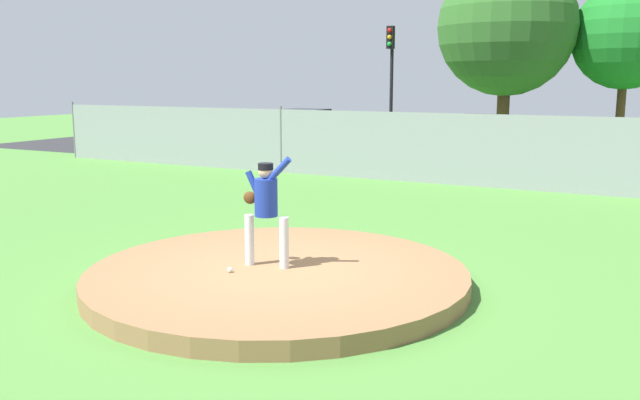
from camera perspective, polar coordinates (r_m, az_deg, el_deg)
name	(u,v)px	position (r m, az deg, el deg)	size (l,w,h in m)	color
ground_plane	(420,211)	(14.79, 8.46, -0.96)	(80.00, 80.00, 0.00)	#4C8438
asphalt_strip	(505,167)	(22.90, 15.45, 2.72)	(44.00, 7.00, 0.01)	#2B2B2D
pitchers_mound	(278,276)	(9.44, -3.62, -6.50)	(5.29, 5.29, 0.24)	olive
pitcher_youth	(265,203)	(9.33, -4.65, -0.28)	(0.80, 0.32, 1.57)	silver
baseball	(230,270)	(9.27, -7.66, -5.88)	(0.07, 0.07, 0.07)	white
chainlink_fence	(470,150)	(18.44, 12.62, 4.15)	(29.47, 0.07, 2.04)	gray
parked_car_silver	(297,133)	(25.94, -2.00, 5.71)	(1.97, 4.84, 1.71)	#B7BABF
parked_car_champagne	(478,141)	(23.39, 13.29, 4.88)	(1.93, 4.32, 1.65)	tan
parked_car_white	(231,132)	(26.92, -7.56, 5.75)	(2.04, 4.53, 1.67)	silver
traffic_cone_orange	(422,149)	(25.80, 8.67, 4.34)	(0.40, 0.40, 0.55)	orange
traffic_light_near	(391,66)	(28.04, 6.04, 11.25)	(0.28, 0.46, 4.96)	black
tree_leaning_west	(507,27)	(30.83, 15.57, 13.94)	(5.91, 5.91, 8.02)	#4C331E
tree_broad_right	(626,36)	(31.75, 24.55, 12.52)	(4.47, 4.47, 6.88)	#4C331E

